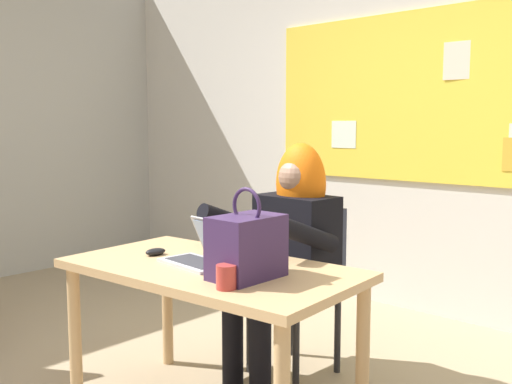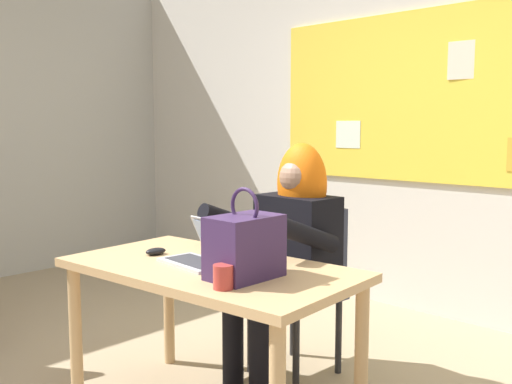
# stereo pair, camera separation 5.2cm
# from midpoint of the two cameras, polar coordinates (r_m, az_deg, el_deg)

# --- Properties ---
(wall_back_bulletin) EXTENTS (6.39, 2.29, 2.82)m
(wall_back_bulletin) POSITION_cam_midpoint_polar(r_m,az_deg,el_deg) (4.29, 16.68, 7.32)
(wall_back_bulletin) COLOR silver
(wall_back_bulletin) RESTS_ON ground
(desk_main) EXTENTS (1.40, 0.83, 0.72)m
(desk_main) POSITION_cam_midpoint_polar(r_m,az_deg,el_deg) (2.65, -4.03, -9.16)
(desk_main) COLOR tan
(desk_main) RESTS_ON ground
(chair_at_desk) EXTENTS (0.44, 0.44, 0.91)m
(chair_at_desk) POSITION_cam_midpoint_polar(r_m,az_deg,el_deg) (3.21, 5.31, -8.55)
(chair_at_desk) COLOR #2D3347
(chair_at_desk) RESTS_ON ground
(person_costumed) EXTENTS (0.61, 0.62, 1.26)m
(person_costumed) POSITION_cam_midpoint_polar(r_m,az_deg,el_deg) (3.07, 3.75, -4.82)
(person_costumed) COLOR black
(person_costumed) RESTS_ON ground
(laptop) EXTENTS (0.36, 0.31, 0.19)m
(laptop) POSITION_cam_midpoint_polar(r_m,az_deg,el_deg) (2.67, -4.61, -6.03)
(laptop) COLOR #B7B7BC
(laptop) RESTS_ON desk_main
(computer_mouse) EXTENTS (0.08, 0.11, 0.03)m
(computer_mouse) POSITION_cam_midpoint_polar(r_m,az_deg,el_deg) (2.86, -9.37, -5.81)
(computer_mouse) COLOR black
(computer_mouse) RESTS_ON desk_main
(handbag) EXTENTS (0.20, 0.30, 0.38)m
(handbag) POSITION_cam_midpoint_polar(r_m,az_deg,el_deg) (2.38, -0.52, -5.36)
(handbag) COLOR #38234C
(handbag) RESTS_ON desk_main
(coffee_mug) EXTENTS (0.08, 0.08, 0.09)m
(coffee_mug) POSITION_cam_midpoint_polar(r_m,az_deg,el_deg) (2.24, -2.58, -8.38)
(coffee_mug) COLOR #B23833
(coffee_mug) RESTS_ON desk_main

